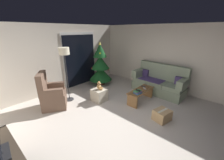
{
  "coord_description": "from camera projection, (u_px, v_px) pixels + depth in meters",
  "views": [
    {
      "loc": [
        -2.55,
        -1.96,
        2.29
      ],
      "look_at": [
        0.4,
        0.7,
        0.85
      ],
      "focal_mm": 22.29,
      "sensor_mm": 36.0,
      "label": 1
    }
  ],
  "objects": [
    {
      "name": "cardboard_box_taped_mid_floor",
      "position": [
        162.0,
        115.0,
        3.7
      ],
      "size": [
        0.49,
        0.44,
        0.29
      ],
      "color": "tan",
      "rests_on": "ground"
    },
    {
      "name": "patio_door_frame",
      "position": [
        80.0,
        59.0,
        5.93
      ],
      "size": [
        1.6,
        0.02,
        2.2
      ],
      "primitive_type": "cube",
      "color": "silver",
      "rests_on": "ground"
    },
    {
      "name": "remote_silver",
      "position": [
        145.0,
        88.0,
        4.68
      ],
      "size": [
        0.12,
        0.16,
        0.02
      ],
      "primitive_type": "cube",
      "rotation": [
        0.0,
        0.0,
        2.57
      ],
      "color": "#ADADB2",
      "rests_on": "coffee_table"
    },
    {
      "name": "cell_phone",
      "position": [
        138.0,
        90.0,
        4.31
      ],
      "size": [
        0.07,
        0.14,
        0.01
      ],
      "primitive_type": "cube",
      "rotation": [
        0.0,
        0.0,
        -0.01
      ],
      "color": "black",
      "rests_on": "book_stack"
    },
    {
      "name": "coffee_table",
      "position": [
        141.0,
        94.0,
        4.64
      ],
      "size": [
        1.1,
        0.4,
        0.42
      ],
      "color": "olive",
      "rests_on": "ground"
    },
    {
      "name": "wall_right",
      "position": [
        168.0,
        58.0,
        5.37
      ],
      "size": [
        0.12,
        6.0,
        2.5
      ],
      "primitive_type": "cube",
      "color": "beige",
      "rests_on": "ground"
    },
    {
      "name": "floor_lamp",
      "position": [
        65.0,
        56.0,
        4.32
      ],
      "size": [
        0.32,
        0.32,
        1.78
      ],
      "color": "#2D2D30",
      "rests_on": "ground"
    },
    {
      "name": "christmas_tree",
      "position": [
        100.0,
        66.0,
        5.94
      ],
      "size": [
        0.98,
        0.98,
        1.83
      ],
      "color": "#4C1E19",
      "rests_on": "ground"
    },
    {
      "name": "teddy_bear_honey",
      "position": [
        99.0,
        86.0,
        4.6
      ],
      "size": [
        0.21,
        0.22,
        0.29
      ],
      "color": "tan",
      "rests_on": "ottoman"
    },
    {
      "name": "couch",
      "position": [
        159.0,
        82.0,
        5.29
      ],
      "size": [
        0.87,
        1.97,
        1.08
      ],
      "color": "gray",
      "rests_on": "ground"
    },
    {
      "name": "remote_black",
      "position": [
        136.0,
        90.0,
        4.54
      ],
      "size": [
        0.16,
        0.08,
        0.02
      ],
      "primitive_type": "cube",
      "rotation": [
        0.0,
        0.0,
        4.96
      ],
      "color": "black",
      "rests_on": "coffee_table"
    },
    {
      "name": "book_stack",
      "position": [
        137.0,
        92.0,
        4.33
      ],
      "size": [
        0.27,
        0.24,
        0.09
      ],
      "color": "#285684",
      "rests_on": "coffee_table"
    },
    {
      "name": "remote_graphite",
      "position": [
        143.0,
        86.0,
        4.85
      ],
      "size": [
        0.09,
        0.16,
        0.02
      ],
      "primitive_type": "cube",
      "rotation": [
        0.0,
        0.0,
        0.33
      ],
      "color": "#333338",
      "rests_on": "coffee_table"
    },
    {
      "name": "ground_plane",
      "position": [
        121.0,
        119.0,
        3.79
      ],
      "size": [
        7.0,
        7.0,
        0.0
      ],
      "primitive_type": "plane",
      "color": "#BCB2A8"
    },
    {
      "name": "ottoman",
      "position": [
        99.0,
        95.0,
        4.72
      ],
      "size": [
        0.44,
        0.44,
        0.41
      ],
      "primitive_type": "cube",
      "color": "#B2A893",
      "rests_on": "ground"
    },
    {
      "name": "wall_back",
      "position": [
        59.0,
        59.0,
        5.29
      ],
      "size": [
        5.72,
        0.12,
        2.5
      ],
      "primitive_type": "cube",
      "color": "beige",
      "rests_on": "ground"
    },
    {
      "name": "armchair",
      "position": [
        52.0,
        95.0,
        4.25
      ],
      "size": [
        0.95,
        0.95,
        1.13
      ],
      "color": "brown",
      "rests_on": "ground"
    },
    {
      "name": "patio_door_glass",
      "position": [
        80.0,
        61.0,
        5.94
      ],
      "size": [
        1.5,
        0.02,
        2.1
      ],
      "primitive_type": "cube",
      "color": "black",
      "rests_on": "ground"
    }
  ]
}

